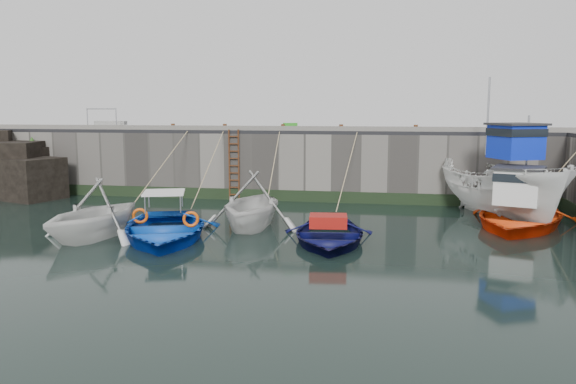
% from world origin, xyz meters
% --- Properties ---
extents(ground, '(120.00, 120.00, 0.00)m').
position_xyz_m(ground, '(0.00, 0.00, 0.00)').
color(ground, black).
rests_on(ground, ground).
extents(quay_back, '(30.00, 5.00, 3.00)m').
position_xyz_m(quay_back, '(0.00, 12.50, 1.50)').
color(quay_back, slate).
rests_on(quay_back, ground).
extents(road_back, '(30.00, 5.00, 0.16)m').
position_xyz_m(road_back, '(0.00, 12.50, 3.08)').
color(road_back, black).
rests_on(road_back, quay_back).
extents(kerb_back, '(30.00, 0.30, 0.20)m').
position_xyz_m(kerb_back, '(0.00, 10.15, 3.26)').
color(kerb_back, slate).
rests_on(kerb_back, road_back).
extents(algae_back, '(30.00, 0.08, 0.50)m').
position_xyz_m(algae_back, '(0.00, 9.96, 0.25)').
color(algae_back, black).
rests_on(algae_back, ground).
extents(rock_outcrop, '(5.85, 4.24, 3.41)m').
position_xyz_m(rock_outcrop, '(-12.92, 9.11, 1.26)').
color(rock_outcrop, black).
rests_on(rock_outcrop, ground).
extents(ladder, '(0.51, 0.08, 3.20)m').
position_xyz_m(ladder, '(-2.00, 9.91, 1.59)').
color(ladder, '#3F1E0F').
rests_on(ladder, ground).
extents(boat_near_white, '(4.40, 4.85, 2.22)m').
position_xyz_m(boat_near_white, '(-4.31, 1.69, 0.00)').
color(boat_near_white, silver).
rests_on(boat_near_white, ground).
extents(boat_near_white_rope, '(0.04, 6.36, 3.10)m').
position_xyz_m(boat_near_white_rope, '(-4.31, 7.10, 0.00)').
color(boat_near_white_rope, tan).
rests_on(boat_near_white_rope, ground).
extents(boat_near_blue, '(5.39, 6.37, 1.12)m').
position_xyz_m(boat_near_blue, '(-2.11, 2.08, 0.00)').
color(boat_near_blue, '#0C45BE').
rests_on(boat_near_blue, ground).
extents(boat_near_blue_rope, '(0.04, 6.01, 3.10)m').
position_xyz_m(boat_near_blue_rope, '(-2.11, 7.29, 0.00)').
color(boat_near_blue_rope, tan).
rests_on(boat_near_blue_rope, ground).
extents(boat_near_blacktrim, '(3.77, 4.36, 2.28)m').
position_xyz_m(boat_near_blacktrim, '(0.25, 4.21, 0.00)').
color(boat_near_blacktrim, silver).
rests_on(boat_near_blacktrim, ground).
extents(boat_near_blacktrim_rope, '(0.04, 4.19, 3.10)m').
position_xyz_m(boat_near_blacktrim_rope, '(0.25, 8.36, 0.00)').
color(boat_near_blacktrim_rope, tan).
rests_on(boat_near_blacktrim_rope, ground).
extents(boat_near_navy, '(3.71, 4.88, 0.95)m').
position_xyz_m(boat_near_navy, '(3.13, 2.51, 0.00)').
color(boat_near_navy, '#090B3D').
rests_on(boat_near_navy, ground).
extents(boat_near_navy_rope, '(0.04, 5.62, 3.10)m').
position_xyz_m(boat_near_navy_rope, '(3.13, 7.51, 0.00)').
color(boat_near_navy_rope, tan).
rests_on(boat_near_navy_rope, ground).
extents(boat_far_white, '(5.22, 7.38, 5.67)m').
position_xyz_m(boat_far_white, '(9.16, 7.39, 1.12)').
color(boat_far_white, white).
rests_on(boat_far_white, ground).
extents(boat_far_orange, '(5.95, 6.99, 4.23)m').
position_xyz_m(boat_far_orange, '(9.48, 6.13, 0.40)').
color(boat_far_orange, '#FF430D').
rests_on(boat_far_orange, ground).
extents(fish_crate, '(0.70, 0.50, 0.33)m').
position_xyz_m(fish_crate, '(0.49, 10.48, 3.32)').
color(fish_crate, '#228918').
rests_on(fish_crate, road_back).
extents(railing, '(1.60, 1.05, 1.00)m').
position_xyz_m(railing, '(-8.75, 11.25, 3.36)').
color(railing, '#A5A8AD').
rests_on(railing, road_back).
extents(bollard_a, '(0.18, 0.18, 0.28)m').
position_xyz_m(bollard_a, '(-5.00, 10.25, 3.30)').
color(bollard_a, '#3F1E0F').
rests_on(bollard_a, road_back).
extents(bollard_b, '(0.18, 0.18, 0.28)m').
position_xyz_m(bollard_b, '(-2.50, 10.25, 3.30)').
color(bollard_b, '#3F1E0F').
rests_on(bollard_b, road_back).
extents(bollard_c, '(0.18, 0.18, 0.28)m').
position_xyz_m(bollard_c, '(0.20, 10.25, 3.30)').
color(bollard_c, '#3F1E0F').
rests_on(bollard_c, road_back).
extents(bollard_d, '(0.18, 0.18, 0.28)m').
position_xyz_m(bollard_d, '(2.80, 10.25, 3.30)').
color(bollard_d, '#3F1E0F').
rests_on(bollard_d, road_back).
extents(bollard_e, '(0.18, 0.18, 0.28)m').
position_xyz_m(bollard_e, '(6.00, 10.25, 3.30)').
color(bollard_e, '#3F1E0F').
rests_on(bollard_e, road_back).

